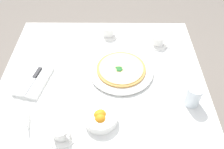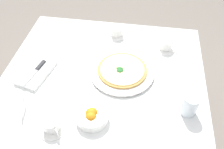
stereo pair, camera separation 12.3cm
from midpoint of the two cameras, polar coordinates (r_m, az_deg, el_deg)
ground_plane at (r=1.85m, az=0.25°, el=-17.25°), size 8.00×8.00×0.00m
dining_table at (r=1.33m, az=0.33°, el=-5.74°), size 1.07×1.07×0.74m
pizza_plate at (r=1.27m, az=5.23°, el=0.60°), size 0.34×0.34×0.02m
pizza at (r=1.26m, az=5.26°, el=1.04°), size 0.26×0.26×0.02m
coffee_cup_left_edge at (r=1.50m, az=3.47°, el=10.16°), size 0.13×0.13×0.06m
coffee_cup_right_edge at (r=1.45m, az=15.12°, el=6.73°), size 0.13×0.13×0.06m
coffee_cup_near_left at (r=1.06m, az=-11.05°, el=-11.98°), size 0.13×0.13×0.06m
water_glass_back_corner at (r=1.15m, az=21.11°, el=-7.11°), size 0.08×0.08×0.11m
napkin_folded at (r=1.30m, az=-15.24°, el=0.25°), size 0.24×0.18×0.02m
dinner_knife at (r=1.29m, az=-15.43°, el=0.60°), size 0.19×0.06×0.01m
citrus_bowl at (r=1.07m, az=-1.62°, el=-9.98°), size 0.15×0.15×0.06m
menu_card at (r=1.14m, az=-17.78°, el=-7.65°), size 0.09×0.02×0.06m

